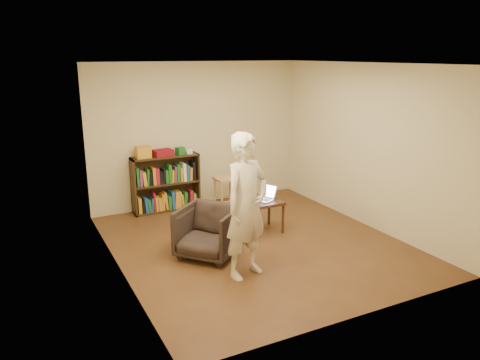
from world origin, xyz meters
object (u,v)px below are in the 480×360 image
stool (226,183)px  side_table (264,206)px  bookshelf (166,186)px  armchair (208,232)px  person (246,206)px  laptop (264,196)px

stool → side_table: (0.03, -1.35, -0.03)m
bookshelf → armchair: bookshelf is taller
armchair → side_table: size_ratio=1.55×
person → bookshelf: bearing=73.7°
person → laptop: bearing=34.0°
stool → laptop: size_ratio=1.34×
side_table → laptop: size_ratio=1.21×
bookshelf → side_table: bookshelf is taller
side_table → laptop: laptop is taller
person → armchair: bearing=87.4°
bookshelf → side_table: 2.00m
armchair → side_table: 1.26m
side_table → person: person is taller
armchair → laptop: (1.19, 0.53, 0.20)m
armchair → laptop: bearing=72.9°
armchair → stool: bearing=107.1°
armchair → side_table: armchair is taller
bookshelf → side_table: size_ratio=2.37×
laptop → person: size_ratio=0.23×
stool → laptop: bearing=-87.4°
laptop → person: bearing=-62.9°
bookshelf → laptop: bookshelf is taller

